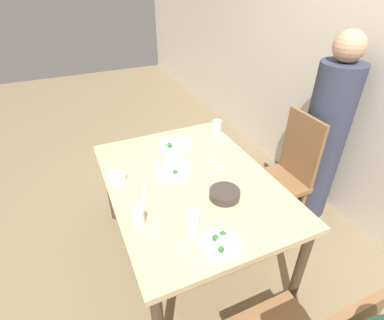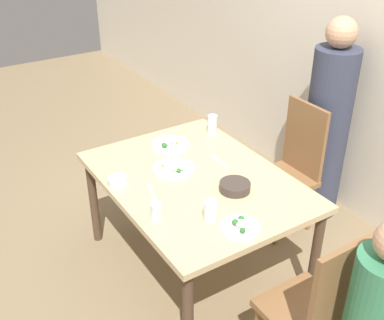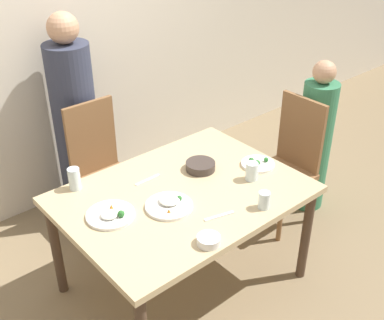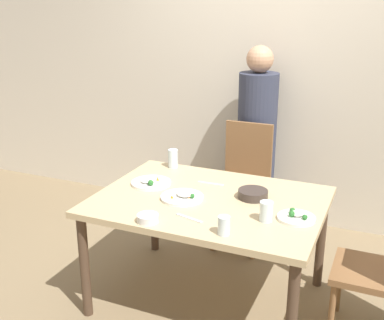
{
  "view_description": "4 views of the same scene",
  "coord_description": "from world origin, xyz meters",
  "px_view_note": "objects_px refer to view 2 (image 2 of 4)",
  "views": [
    {
      "loc": [
        1.43,
        -0.62,
        1.92
      ],
      "look_at": [
        -0.02,
        0.02,
        0.86
      ],
      "focal_mm": 28.0,
      "sensor_mm": 36.0,
      "label": 1
    },
    {
      "loc": [
        2.13,
        -1.37,
        2.31
      ],
      "look_at": [
        -0.04,
        -0.0,
        0.83
      ],
      "focal_mm": 45.0,
      "sensor_mm": 36.0,
      "label": 2
    },
    {
      "loc": [
        -1.47,
        -1.8,
        2.32
      ],
      "look_at": [
        0.01,
        -0.07,
        0.96
      ],
      "focal_mm": 45.0,
      "sensor_mm": 36.0,
      "label": 3
    },
    {
      "loc": [
        1.0,
        -2.56,
        1.9
      ],
      "look_at": [
        -0.12,
        0.0,
        0.96
      ],
      "focal_mm": 45.0,
      "sensor_mm": 36.0,
      "label": 4
    }
  ],
  "objects_px": {
    "chair_child_spot": "(319,308)",
    "glass_water_tall": "(210,211)",
    "chair_adult_spot": "(291,166)",
    "plate_rice_adult": "(240,227)",
    "bowl_curry": "(235,186)",
    "person_adult": "(327,129)"
  },
  "relations": [
    {
      "from": "person_adult",
      "to": "bowl_curry",
      "type": "height_order",
      "value": "person_adult"
    },
    {
      "from": "chair_adult_spot",
      "to": "plate_rice_adult",
      "type": "relative_size",
      "value": 4.56
    },
    {
      "from": "bowl_curry",
      "to": "plate_rice_adult",
      "type": "bearing_deg",
      "value": -32.34
    },
    {
      "from": "chair_adult_spot",
      "to": "glass_water_tall",
      "type": "bearing_deg",
      "value": -66.41
    },
    {
      "from": "bowl_curry",
      "to": "plate_rice_adult",
      "type": "relative_size",
      "value": 0.87
    },
    {
      "from": "chair_child_spot",
      "to": "plate_rice_adult",
      "type": "xyz_separation_m",
      "value": [
        -0.49,
        -0.12,
        0.23
      ]
    },
    {
      "from": "chair_adult_spot",
      "to": "bowl_curry",
      "type": "bearing_deg",
      "value": -68.75
    },
    {
      "from": "person_adult",
      "to": "plate_rice_adult",
      "type": "xyz_separation_m",
      "value": [
        0.6,
        -1.27,
        0.01
      ]
    },
    {
      "from": "chair_child_spot",
      "to": "glass_water_tall",
      "type": "relative_size",
      "value": 8.51
    },
    {
      "from": "plate_rice_adult",
      "to": "glass_water_tall",
      "type": "relative_size",
      "value": 1.87
    },
    {
      "from": "person_adult",
      "to": "plate_rice_adult",
      "type": "bearing_deg",
      "value": -64.56
    },
    {
      "from": "chair_child_spot",
      "to": "plate_rice_adult",
      "type": "relative_size",
      "value": 4.56
    },
    {
      "from": "chair_child_spot",
      "to": "person_adult",
      "type": "xyz_separation_m",
      "value": [
        -1.09,
        1.14,
        0.21
      ]
    },
    {
      "from": "plate_rice_adult",
      "to": "bowl_curry",
      "type": "bearing_deg",
      "value": 147.66
    },
    {
      "from": "chair_child_spot",
      "to": "bowl_curry",
      "type": "relative_size",
      "value": 5.26
    },
    {
      "from": "chair_child_spot",
      "to": "glass_water_tall",
      "type": "height_order",
      "value": "chair_child_spot"
    },
    {
      "from": "chair_child_spot",
      "to": "plate_rice_adult",
      "type": "bearing_deg",
      "value": -76.12
    },
    {
      "from": "person_adult",
      "to": "bowl_curry",
      "type": "bearing_deg",
      "value": -74.82
    },
    {
      "from": "bowl_curry",
      "to": "glass_water_tall",
      "type": "bearing_deg",
      "value": -60.7
    },
    {
      "from": "person_adult",
      "to": "bowl_curry",
      "type": "relative_size",
      "value": 8.34
    },
    {
      "from": "plate_rice_adult",
      "to": "glass_water_tall",
      "type": "xyz_separation_m",
      "value": [
        -0.15,
        -0.09,
        0.04
      ]
    },
    {
      "from": "chair_adult_spot",
      "to": "chair_child_spot",
      "type": "relative_size",
      "value": 1.0
    }
  ]
}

